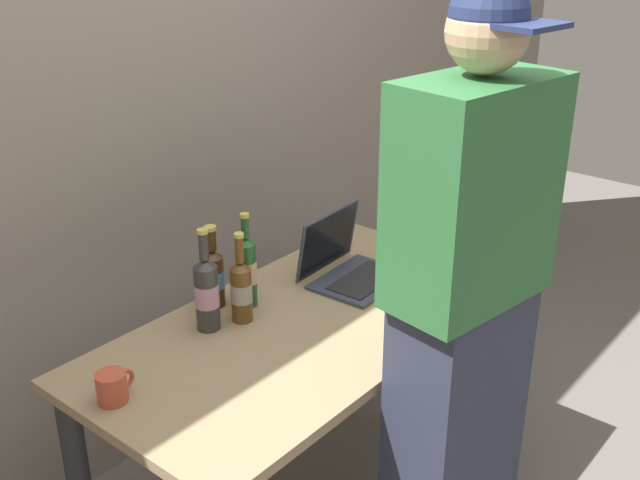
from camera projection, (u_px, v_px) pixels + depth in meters
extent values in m
cube|color=#9E8460|center=(306.00, 326.00, 2.36)|extent=(1.43, 0.73, 0.03)
cylinder|color=#2D2D30|center=(487.00, 369.00, 2.79)|extent=(0.07, 0.07, 0.69)
cylinder|color=#2D2D30|center=(354.00, 316.00, 3.15)|extent=(0.07, 0.07, 0.69)
cube|color=#383D4C|center=(360.00, 280.00, 2.60)|extent=(0.33, 0.25, 0.01)
cube|color=#232326|center=(365.00, 280.00, 2.58)|extent=(0.27, 0.16, 0.00)
cube|color=#383D4C|center=(328.00, 240.00, 2.62)|extent=(0.32, 0.06, 0.22)
cube|color=black|center=(329.00, 240.00, 2.62)|extent=(0.29, 0.05, 0.20)
cylinder|color=#333333|center=(207.00, 298.00, 2.28)|extent=(0.07, 0.07, 0.20)
cone|color=#333333|center=(205.00, 263.00, 2.23)|extent=(0.07, 0.07, 0.03)
cylinder|color=#333333|center=(203.00, 246.00, 2.21)|extent=(0.03, 0.03, 0.08)
cylinder|color=#BFB74C|center=(202.00, 231.00, 2.19)|extent=(0.03, 0.03, 0.01)
cylinder|color=#BC88A5|center=(207.00, 295.00, 2.27)|extent=(0.07, 0.07, 0.07)
cylinder|color=brown|center=(242.00, 295.00, 2.33)|extent=(0.06, 0.06, 0.17)
cone|color=brown|center=(240.00, 266.00, 2.29)|extent=(0.06, 0.06, 0.02)
cylinder|color=brown|center=(239.00, 250.00, 2.27)|extent=(0.03, 0.03, 0.08)
cylinder|color=#BFB74C|center=(239.00, 235.00, 2.25)|extent=(0.03, 0.03, 0.01)
cylinder|color=#9F9488|center=(241.00, 292.00, 2.32)|extent=(0.07, 0.07, 0.06)
cylinder|color=#472B14|center=(213.00, 281.00, 2.42)|extent=(0.07, 0.07, 0.17)
cone|color=#472B14|center=(212.00, 254.00, 2.38)|extent=(0.07, 0.07, 0.02)
cylinder|color=#472B14|center=(211.00, 240.00, 2.36)|extent=(0.03, 0.03, 0.07)
cylinder|color=#BFB74C|center=(210.00, 228.00, 2.34)|extent=(0.04, 0.04, 0.01)
cylinder|color=#5284D7|center=(213.00, 279.00, 2.41)|extent=(0.07, 0.07, 0.06)
cylinder|color=#1E5123|center=(247.00, 275.00, 2.41)|extent=(0.06, 0.06, 0.21)
cone|color=#1E5123|center=(246.00, 241.00, 2.36)|extent=(0.06, 0.06, 0.02)
cylinder|color=#1E5123|center=(245.00, 227.00, 2.34)|extent=(0.03, 0.03, 0.07)
cylinder|color=#BFB74C|center=(244.00, 215.00, 2.33)|extent=(0.03, 0.03, 0.01)
cylinder|color=tan|center=(247.00, 272.00, 2.40)|extent=(0.06, 0.06, 0.07)
cube|color=#2D3347|center=(451.00, 452.00, 2.15)|extent=(0.38, 0.27, 0.99)
cube|color=#2D6B38|center=(474.00, 193.00, 1.84)|extent=(0.45, 0.29, 0.56)
sphere|color=tan|center=(488.00, 31.00, 1.68)|extent=(0.19, 0.19, 0.19)
sphere|color=navy|center=(489.00, 16.00, 1.67)|extent=(0.18, 0.18, 0.18)
cube|color=navy|center=(531.00, 26.00, 1.60)|extent=(0.17, 0.13, 0.01)
cylinder|color=#BF4C33|center=(112.00, 388.00, 1.96)|extent=(0.08, 0.08, 0.08)
torus|color=#BF4C33|center=(125.00, 379.00, 1.99)|extent=(0.06, 0.01, 0.06)
cube|color=gray|center=(139.00, 101.00, 2.54)|extent=(6.00, 0.10, 2.60)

